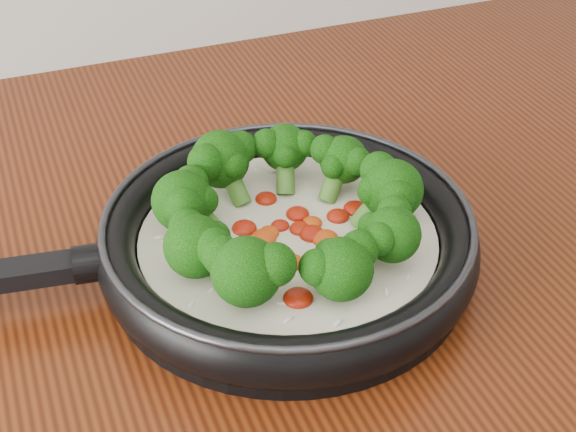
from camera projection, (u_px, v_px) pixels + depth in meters
name	position (u px, v px, depth m)	size (l,w,h in m)	color
skillet	(284.00, 235.00, 0.65)	(0.48, 0.34, 0.09)	black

